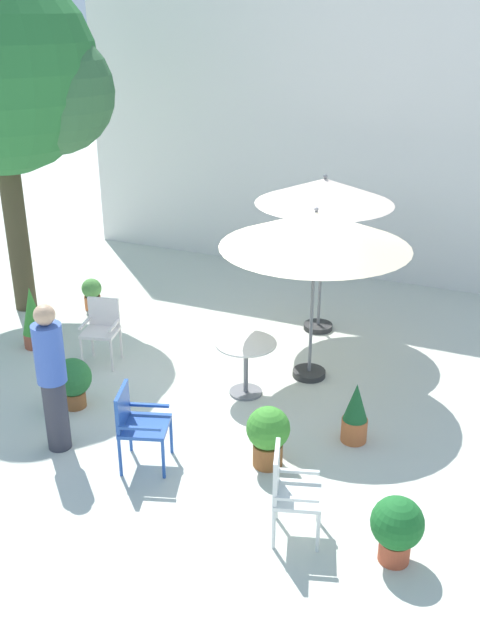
{
  "coord_description": "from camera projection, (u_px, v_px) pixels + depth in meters",
  "views": [
    {
      "loc": [
        3.47,
        -7.61,
        4.53
      ],
      "look_at": [
        0.0,
        0.18,
        0.73
      ],
      "focal_mm": 39.67,
      "sensor_mm": 36.0,
      "label": 1
    }
  ],
  "objects": [
    {
      "name": "patio_chair_2",
      "position": [
        137.0,
        421.0,
        7.43
      ],
      "size": [
        0.63,
        0.63,
        0.9
      ],
      "color": "#254DA1",
      "rests_on": "ground"
    },
    {
      "name": "potted_plant_1",
      "position": [
        397.0,
        526.0,
        6.17
      ],
      "size": [
        0.47,
        0.47,
        0.65
      ],
      "color": "#B04B30",
      "rests_on": "ground"
    },
    {
      "name": "patio_umbrella_1",
      "position": [
        315.0,
        230.0,
        8.63
      ],
      "size": [
        2.38,
        2.38,
        2.32
      ],
      "color": "#2D2D2D",
      "rests_on": "ground"
    },
    {
      "name": "potted_plant_5",
      "position": [
        268.0,
        434.0,
        7.47
      ],
      "size": [
        0.47,
        0.47,
        0.69
      ],
      "color": "brown",
      "rests_on": "ground"
    },
    {
      "name": "shade_tree",
      "position": [
        0.0,
        69.0,
        10.08
      ],
      "size": [
        3.12,
        2.97,
        5.18
      ],
      "color": "#433C26",
      "rests_on": "ground"
    },
    {
      "name": "villa_facade",
      "position": [
        341.0,
        128.0,
        12.17
      ],
      "size": [
        9.99,
        0.3,
        5.2
      ],
      "primitive_type": "cube",
      "color": "silver",
      "rests_on": "ground"
    },
    {
      "name": "cafe_table_0",
      "position": [
        246.0,
        358.0,
        8.83
      ],
      "size": [
        0.76,
        0.76,
        0.72
      ],
      "color": "silver",
      "rests_on": "ground"
    },
    {
      "name": "patio_chair_1",
      "position": [
        289.0,
        488.0,
        6.42
      ],
      "size": [
        0.55,
        0.56,
        0.92
      ],
      "color": "silver",
      "rests_on": "ground"
    },
    {
      "name": "potted_plant_3",
      "position": [
        73.0,
        380.0,
        8.59
      ],
      "size": [
        0.47,
        0.47,
        0.64
      ],
      "color": "brown",
      "rests_on": "ground"
    },
    {
      "name": "potted_plant_4",
      "position": [
        92.0,
        293.0,
        11.43
      ],
      "size": [
        0.32,
        0.32,
        0.52
      ],
      "color": "#CF6839",
      "rests_on": "ground"
    },
    {
      "name": "potted_plant_2",
      "position": [
        33.0,
        318.0,
        10.08
      ],
      "size": [
        0.33,
        0.33,
        0.92
      ],
      "color": "#994C35",
      "rests_on": "ground"
    },
    {
      "name": "patio_umbrella_0",
      "position": [
        325.0,
        193.0,
        9.96
      ],
      "size": [
        1.98,
        1.98,
        2.38
      ],
      "color": "#2D2D2D",
      "rests_on": "ground"
    },
    {
      "name": "ground_plane",
      "position": [
        234.0,
        374.0,
        9.48
      ],
      "size": [
        60.0,
        60.0,
        0.0
      ],
      "primitive_type": "plane",
      "color": "beige"
    },
    {
      "name": "standing_person",
      "position": [
        52.0,
        376.0,
        7.57
      ],
      "size": [
        0.33,
        0.33,
        1.73
      ],
      "color": "#33333D",
      "rests_on": "ground"
    },
    {
      "name": "patio_chair_0",
      "position": [
        102.0,
        326.0,
        9.63
      ],
      "size": [
        0.55,
        0.54,
        0.9
      ],
      "color": "silver",
      "rests_on": "ground"
    },
    {
      "name": "potted_plant_0",
      "position": [
        355.0,
        414.0,
        7.91
      ],
      "size": [
        0.3,
        0.3,
        0.73
      ],
      "color": "#C06335",
      "rests_on": "ground"
    }
  ]
}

